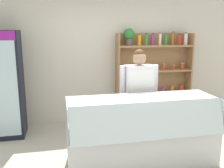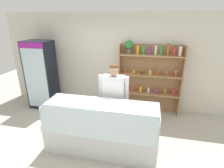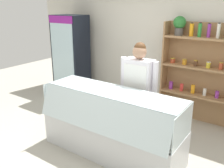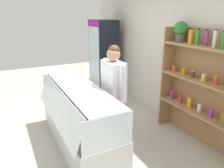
# 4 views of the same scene
# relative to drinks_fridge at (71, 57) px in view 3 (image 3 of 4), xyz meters

# --- Properties ---
(ground_plane) EXTENTS (12.00, 12.00, 0.00)m
(ground_plane) POSITION_rel_drinks_fridge_xyz_m (2.15, -1.46, -0.98)
(ground_plane) COLOR #B7B2A3
(back_wall) EXTENTS (6.80, 0.10, 2.70)m
(back_wall) POSITION_rel_drinks_fridge_xyz_m (2.15, 0.54, 0.37)
(back_wall) COLOR beige
(back_wall) RESTS_ON ground
(drinks_fridge) EXTENTS (0.75, 0.56, 1.96)m
(drinks_fridge) POSITION_rel_drinks_fridge_xyz_m (0.00, 0.00, 0.00)
(drinks_fridge) COLOR black
(drinks_fridge) RESTS_ON ground
(shelving_unit) EXTENTS (1.67, 0.29, 2.00)m
(shelving_unit) POSITION_rel_drinks_fridge_xyz_m (3.03, 0.34, 0.13)
(shelving_unit) COLOR #9E754C
(shelving_unit) RESTS_ON ground
(deli_display_case) EXTENTS (2.17, 0.77, 1.01)m
(deli_display_case) POSITION_rel_drinks_fridge_xyz_m (2.20, -1.48, -0.66)
(deli_display_case) COLOR silver
(deli_display_case) RESTS_ON ground
(shop_clerk) EXTENTS (0.65, 0.25, 1.66)m
(shop_clerk) POSITION_rel_drinks_fridge_xyz_m (2.33, -0.91, 0.01)
(shop_clerk) COLOR #383D51
(shop_clerk) RESTS_ON ground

